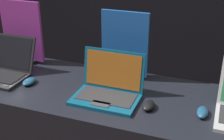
{
  "coord_description": "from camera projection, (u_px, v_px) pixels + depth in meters",
  "views": [
    {
      "loc": [
        0.57,
        -1.22,
        1.89
      ],
      "look_at": [
        -0.01,
        0.34,
        1.14
      ],
      "focal_mm": 50.0,
      "sensor_mm": 36.0,
      "label": 1
    }
  ],
  "objects": [
    {
      "name": "laptop_middle",
      "position": [
        109.0,
        88.0,
        1.81
      ],
      "size": [
        0.38,
        0.29,
        0.26
      ],
      "color": "#0F5170",
      "rests_on": "display_counter"
    },
    {
      "name": "mouse_back",
      "position": [
        202.0,
        112.0,
        1.65
      ],
      "size": [
        0.06,
        0.12,
        0.04
      ],
      "color": "navy",
      "rests_on": "display_counter"
    },
    {
      "name": "promo_stand_middle",
      "position": [
        125.0,
        47.0,
        2.0
      ],
      "size": [
        0.31,
        0.07,
        0.45
      ],
      "color": "black",
      "rests_on": "display_counter"
    },
    {
      "name": "mouse_front",
      "position": [
        29.0,
        82.0,
        1.98
      ],
      "size": [
        0.07,
        0.11,
        0.04
      ],
      "color": "navy",
      "rests_on": "display_counter"
    },
    {
      "name": "laptop_front",
      "position": [
        3.0,
        68.0,
        2.08
      ],
      "size": [
        0.37,
        0.34,
        0.25
      ],
      "color": "black",
      "rests_on": "display_counter"
    },
    {
      "name": "promo_stand_front",
      "position": [
        22.0,
        34.0,
        2.24
      ],
      "size": [
        0.32,
        0.07,
        0.46
      ],
      "color": "black",
      "rests_on": "display_counter"
    },
    {
      "name": "mouse_middle",
      "position": [
        148.0,
        105.0,
        1.71
      ],
      "size": [
        0.07,
        0.11,
        0.04
      ],
      "color": "black",
      "rests_on": "display_counter"
    }
  ]
}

